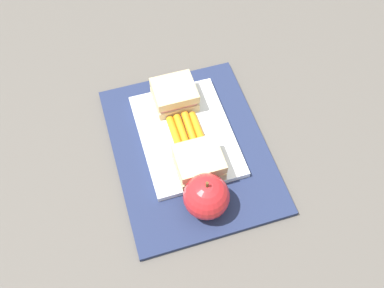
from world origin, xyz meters
name	(u,v)px	position (x,y,z in m)	size (l,w,h in m)	color
ground_plane	(190,150)	(0.00, 0.00, 0.00)	(2.40, 2.40, 0.00)	#56514C
lunchbag_mat	(190,149)	(0.00, 0.00, 0.01)	(0.36, 0.28, 0.01)	navy
food_tray	(186,135)	(-0.03, 0.00, 0.02)	(0.23, 0.17, 0.01)	white
sandwich_half_left	(175,95)	(-0.10, 0.00, 0.04)	(0.07, 0.08, 0.04)	#DBC189
sandwich_half_right	(199,162)	(0.05, 0.00, 0.04)	(0.07, 0.08, 0.04)	#DBC189
carrot_sticks_bundle	(186,131)	(-0.03, 0.00, 0.03)	(0.08, 0.06, 0.02)	orange
apple	(206,197)	(0.12, -0.01, 0.05)	(0.08, 0.08, 0.09)	red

